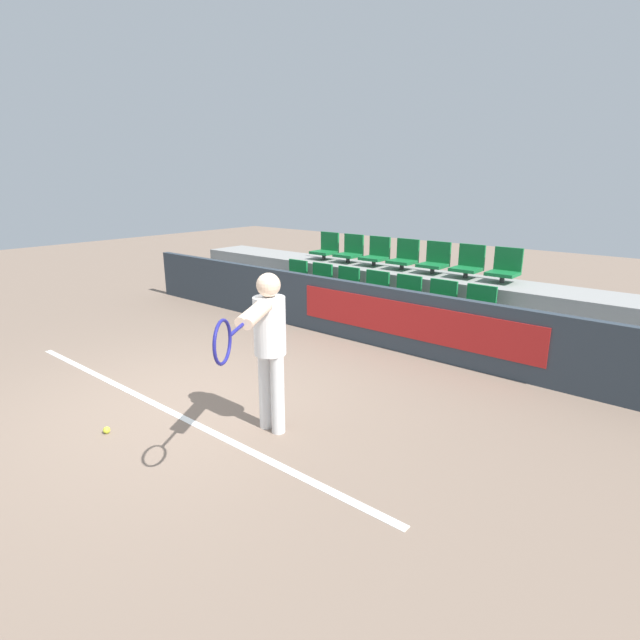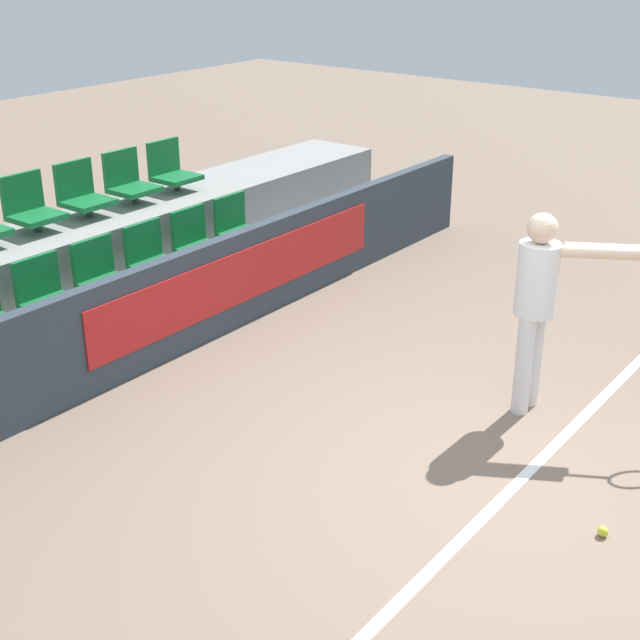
% 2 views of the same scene
% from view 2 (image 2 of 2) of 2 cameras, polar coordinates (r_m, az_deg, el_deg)
% --- Properties ---
extents(ground_plane, '(30.00, 30.00, 0.00)m').
position_cam_2_polar(ground_plane, '(6.05, 9.90, -10.41)').
color(ground_plane, '#7A6656').
extents(court_baseline, '(5.83, 0.08, 0.01)m').
position_cam_2_polar(court_baseline, '(5.98, 11.68, -11.00)').
color(court_baseline, white).
rests_on(court_baseline, ground).
extents(barrier_wall, '(9.52, 0.14, 0.89)m').
position_cam_2_polar(barrier_wall, '(7.51, -10.28, 0.49)').
color(barrier_wall, '#2D3842').
rests_on(barrier_wall, ground).
extents(bleacher_tier_front, '(9.12, 0.91, 0.43)m').
position_cam_2_polar(bleacher_tier_front, '(7.96, -12.95, -0.17)').
color(bleacher_tier_front, gray).
rests_on(bleacher_tier_front, ground).
extents(bleacher_tier_middle, '(9.12, 0.91, 0.86)m').
position_cam_2_polar(bleacher_tier_middle, '(8.57, -17.03, 2.66)').
color(bleacher_tier_middle, gray).
rests_on(bleacher_tier_middle, ground).
extents(stadium_chair_2, '(0.42, 0.40, 0.51)m').
position_cam_2_polar(stadium_chair_2, '(7.58, -17.11, 1.61)').
color(stadium_chair_2, '#333333').
rests_on(stadium_chair_2, bleacher_tier_front).
extents(stadium_chair_3, '(0.42, 0.40, 0.51)m').
position_cam_2_polar(stadium_chair_3, '(7.89, -13.78, 2.88)').
color(stadium_chair_3, '#333333').
rests_on(stadium_chair_3, bleacher_tier_front).
extents(stadium_chair_4, '(0.42, 0.40, 0.51)m').
position_cam_2_polar(stadium_chair_4, '(8.23, -10.70, 4.03)').
color(stadium_chair_4, '#333333').
rests_on(stadium_chair_4, bleacher_tier_front).
extents(stadium_chair_5, '(0.42, 0.40, 0.51)m').
position_cam_2_polar(stadium_chair_5, '(8.60, -7.88, 5.08)').
color(stadium_chair_5, '#333333').
rests_on(stadium_chair_5, bleacher_tier_front).
extents(stadium_chair_6, '(0.42, 0.40, 0.51)m').
position_cam_2_polar(stadium_chair_6, '(8.99, -5.28, 6.04)').
color(stadium_chair_6, '#333333').
rests_on(stadium_chair_6, bleacher_tier_front).
extents(stadium_chair_10, '(0.42, 0.40, 0.51)m').
position_cam_2_polar(stadium_chair_10, '(8.47, -18.01, 6.87)').
color(stadium_chair_10, '#333333').
rests_on(stadium_chair_10, bleacher_tier_middle).
extents(stadium_chair_11, '(0.42, 0.40, 0.51)m').
position_cam_2_polar(stadium_chair_11, '(8.79, -14.97, 7.82)').
color(stadium_chair_11, '#333333').
rests_on(stadium_chair_11, bleacher_tier_middle).
extents(stadium_chair_12, '(0.42, 0.40, 0.51)m').
position_cam_2_polar(stadium_chair_12, '(9.13, -12.13, 8.68)').
color(stadium_chair_12, '#333333').
rests_on(stadium_chair_12, bleacher_tier_middle).
extents(stadium_chair_13, '(0.42, 0.40, 0.51)m').
position_cam_2_polar(stadium_chair_13, '(9.50, -9.49, 9.46)').
color(stadium_chair_13, '#333333').
rests_on(stadium_chair_13, bleacher_tier_middle).
extents(tennis_player, '(0.84, 1.32, 1.55)m').
position_cam_2_polar(tennis_player, '(6.64, 14.29, 1.66)').
color(tennis_player, silver).
rests_on(tennis_player, ground).
extents(tennis_ball, '(0.07, 0.07, 0.07)m').
position_cam_2_polar(tennis_ball, '(5.77, 17.66, -12.76)').
color(tennis_ball, '#CCDB33').
rests_on(tennis_ball, ground).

